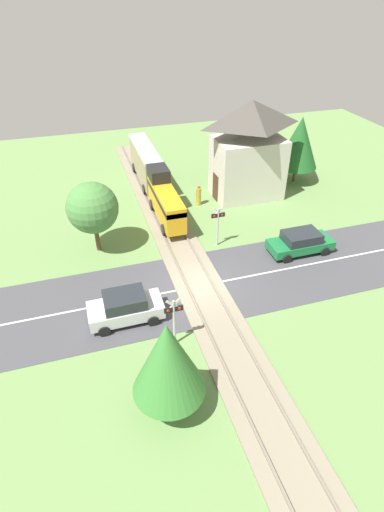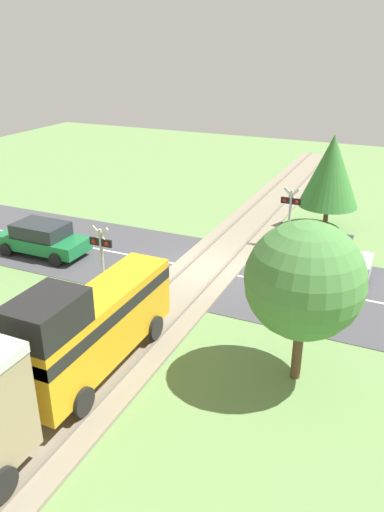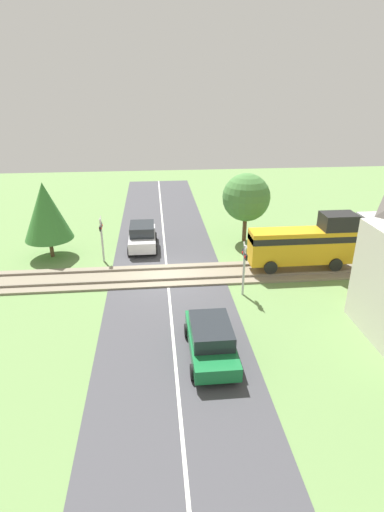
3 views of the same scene
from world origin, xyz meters
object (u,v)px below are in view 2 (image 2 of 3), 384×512
object	(u,v)px
car_far_side	(42,238)
crossing_signal_east_approach	(102,253)
car_near_crossing	(322,257)
crossing_signal_west_approach	(290,210)

from	to	relation	value
car_far_side	crossing_signal_east_approach	bearing A→B (deg)	153.89
car_near_crossing	car_far_side	size ratio (longest dim) A/B	0.92
car_far_side	car_near_crossing	bearing A→B (deg)	-166.17
car_near_crossing	crossing_signal_west_approach	size ratio (longest dim) A/B	1.33
car_near_crossing	crossing_signal_west_approach	bearing A→B (deg)	-50.16
car_far_side	crossing_signal_west_approach	size ratio (longest dim) A/B	1.45
car_far_side	crossing_signal_east_approach	distance (m)	5.45
car_near_crossing	crossing_signal_east_approach	size ratio (longest dim) A/B	1.33
crossing_signal_east_approach	crossing_signal_west_approach	bearing A→B (deg)	-123.12
car_near_crossing	crossing_signal_east_approach	world-z (taller)	crossing_signal_east_approach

